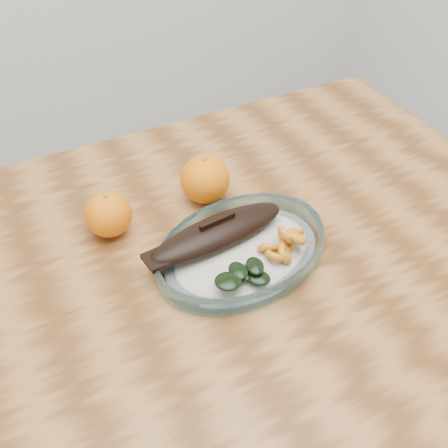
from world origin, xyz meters
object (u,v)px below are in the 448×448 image
object	(u,v)px
dining_table	(195,314)
orange_right	(205,180)
plated_meal	(241,248)
orange_left	(108,214)

from	to	relation	value
dining_table	orange_right	distance (m)	0.22
dining_table	plated_meal	distance (m)	0.14
plated_meal	orange_left	world-z (taller)	plated_meal
dining_table	orange_right	xyz separation A→B (m)	(0.09, 0.14, 0.14)
dining_table	plated_meal	size ratio (longest dim) A/B	2.03
plated_meal	orange_right	bearing A→B (deg)	74.16
plated_meal	orange_right	xyz separation A→B (m)	(0.01, 0.15, 0.02)
plated_meal	orange_left	bearing A→B (deg)	126.80
plated_meal	orange_left	distance (m)	0.21
dining_table	plated_meal	world-z (taller)	plated_meal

